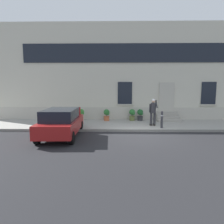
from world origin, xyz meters
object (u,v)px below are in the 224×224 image
at_px(person_on_phone, 153,110).
at_px(planter_cream, 81,114).
at_px(bollard_near_person, 162,119).
at_px(planter_olive, 132,114).
at_px(planter_terracotta, 107,115).
at_px(planter_charcoal, 140,115).
at_px(hatchback_car_red, 62,122).

bearing_deg(person_on_phone, planter_cream, 145.10).
height_order(bollard_near_person, planter_cream, bollard_near_person).
bearing_deg(planter_olive, planter_terracotta, -176.85).
bearing_deg(planter_charcoal, planter_cream, 179.54).
height_order(planter_cream, planter_olive, same).
distance_m(planter_cream, planter_charcoal, 4.45).
bearing_deg(bollard_near_person, planter_cream, 153.34).
distance_m(bollard_near_person, planter_cream, 6.07).
bearing_deg(planter_charcoal, planter_terracotta, -177.87).
height_order(hatchback_car_red, planter_terracotta, hatchback_car_red).
xyz_separation_m(hatchback_car_red, planter_cream, (0.28, 4.37, -0.18)).
distance_m(planter_cream, planter_terracotta, 1.93).
bearing_deg(planter_charcoal, person_on_phone, -74.03).
bearing_deg(planter_cream, bollard_near_person, -26.66).
distance_m(bollard_near_person, planter_terracotta, 4.36).
xyz_separation_m(bollard_near_person, planter_charcoal, (-0.98, 2.69, -0.11)).
xyz_separation_m(hatchback_car_red, planter_charcoal, (4.73, 4.34, -0.18)).
xyz_separation_m(bollard_near_person, planter_cream, (-5.42, 2.72, -0.11)).
bearing_deg(person_on_phone, bollard_near_person, -72.77).
xyz_separation_m(planter_cream, planter_olive, (3.85, -0.02, 0.00)).
xyz_separation_m(person_on_phone, planter_terracotta, (-3.09, 1.89, -0.55)).
distance_m(hatchback_car_red, person_on_phone, 5.80).
bearing_deg(planter_olive, person_on_phone, -59.76).
distance_m(hatchback_car_red, planter_olive, 6.00).
bearing_deg(person_on_phone, hatchback_car_red, -169.00).
height_order(hatchback_car_red, planter_cream, hatchback_car_red).
bearing_deg(person_on_phone, planter_olive, 107.29).
height_order(bollard_near_person, planter_terracotta, bollard_near_person).
distance_m(bollard_near_person, planter_olive, 3.13).
bearing_deg(person_on_phone, planter_terracotta, 135.57).
bearing_deg(planter_cream, planter_olive, -0.35).
bearing_deg(bollard_near_person, planter_olive, 120.22).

